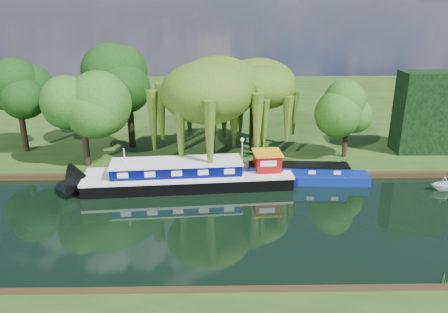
{
  "coord_description": "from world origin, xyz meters",
  "views": [
    {
      "loc": [
        -1.8,
        -27.56,
        14.91
      ],
      "look_at": [
        -1.25,
        6.05,
        2.8
      ],
      "focal_mm": 35.0,
      "sensor_mm": 36.0,
      "label": 1
    }
  ],
  "objects_px": {
    "red_dinghy": "(148,186)",
    "white_cruiser": "(444,190)",
    "dutch_barge": "(190,176)",
    "narrowboat": "(298,175)"
  },
  "relations": [
    {
      "from": "dutch_barge",
      "to": "red_dinghy",
      "type": "distance_m",
      "value": 3.7
    },
    {
      "from": "red_dinghy",
      "to": "white_cruiser",
      "type": "relative_size",
      "value": 1.27
    },
    {
      "from": "dutch_barge",
      "to": "white_cruiser",
      "type": "bearing_deg",
      "value": -8.36
    },
    {
      "from": "narrowboat",
      "to": "red_dinghy",
      "type": "distance_m",
      "value": 12.89
    },
    {
      "from": "narrowboat",
      "to": "white_cruiser",
      "type": "distance_m",
      "value": 12.08
    },
    {
      "from": "dutch_barge",
      "to": "white_cruiser",
      "type": "height_order",
      "value": "dutch_barge"
    },
    {
      "from": "red_dinghy",
      "to": "white_cruiser",
      "type": "height_order",
      "value": "white_cruiser"
    },
    {
      "from": "white_cruiser",
      "to": "narrowboat",
      "type": "bearing_deg",
      "value": 75.47
    },
    {
      "from": "dutch_barge",
      "to": "red_dinghy",
      "type": "height_order",
      "value": "dutch_barge"
    },
    {
      "from": "red_dinghy",
      "to": "white_cruiser",
      "type": "distance_m",
      "value": 24.8
    }
  ]
}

